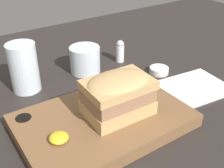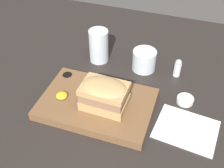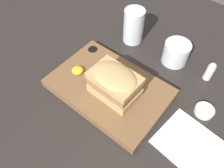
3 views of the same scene
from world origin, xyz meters
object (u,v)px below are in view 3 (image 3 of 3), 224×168
(serving_board, at_px, (109,88))
(water_glass, at_px, (133,28))
(napkin, at_px, (192,146))
(wine_glass, at_px, (175,54))
(sandwich, at_px, (115,83))
(condiment_dish, at_px, (204,111))
(salt_shaker, at_px, (210,71))

(serving_board, height_order, water_glass, water_glass)
(serving_board, bearing_deg, napkin, -0.28)
(serving_board, bearing_deg, wine_glass, 69.17)
(wine_glass, bearing_deg, napkin, -51.64)
(sandwich, bearing_deg, water_glass, 114.34)
(sandwich, xyz_separation_m, wine_glass, (0.06, 0.24, -0.04))
(napkin, bearing_deg, sandwich, -177.79)
(water_glass, bearing_deg, serving_board, -71.03)
(sandwich, relative_size, water_glass, 1.10)
(serving_board, bearing_deg, condiment_dish, 23.24)
(serving_board, xyz_separation_m, wine_glass, (0.09, 0.23, 0.02))
(napkin, height_order, salt_shaker, salt_shaker)
(sandwich, distance_m, salt_shaker, 0.30)
(serving_board, bearing_deg, water_glass, 108.97)
(sandwich, distance_m, wine_glass, 0.25)
(serving_board, xyz_separation_m, salt_shaker, (0.21, 0.23, 0.02))
(sandwich, distance_m, napkin, 0.25)
(condiment_dish, bearing_deg, sandwich, -151.88)
(wine_glass, bearing_deg, salt_shaker, -0.54)
(sandwich, height_order, water_glass, water_glass)
(sandwich, height_order, wine_glass, sandwich)
(napkin, height_order, condiment_dish, condiment_dish)
(serving_board, distance_m, wine_glass, 0.25)
(wine_glass, distance_m, napkin, 0.30)
(condiment_dish, bearing_deg, water_glass, 160.00)
(napkin, xyz_separation_m, salt_shaker, (-0.07, 0.23, 0.03))
(napkin, bearing_deg, serving_board, 179.72)
(salt_shaker, bearing_deg, serving_board, -131.91)
(wine_glass, distance_m, condiment_dish, 0.21)
(water_glass, height_order, napkin, water_glass)
(water_glass, xyz_separation_m, salt_shaker, (0.29, 0.00, -0.02))
(salt_shaker, bearing_deg, napkin, -74.20)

